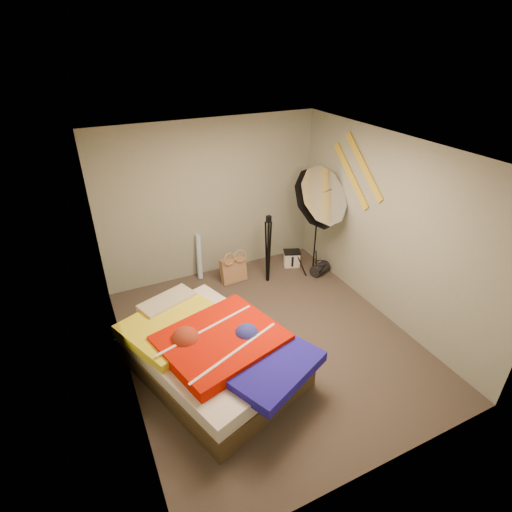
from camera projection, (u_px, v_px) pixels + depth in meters
floor at (269, 340)px, 5.26m from camera, size 4.00×4.00×0.00m
ceiling at (273, 151)px, 4.03m from camera, size 4.00×4.00×0.00m
wall_back at (211, 201)px, 6.22m from camera, size 3.50×0.00×3.50m
wall_front at (390, 374)px, 3.07m from camera, size 3.50×0.00×3.50m
wall_left at (115, 296)px, 3.98m from camera, size 0.00×4.00×4.00m
wall_right at (387, 230)px, 5.30m from camera, size 0.00×4.00×4.00m
tote_bag at (233, 270)px, 6.42m from camera, size 0.43×0.21×0.43m
wrapping_roll at (199, 257)px, 6.45m from camera, size 0.16×0.23×0.75m
camera_case at (292, 259)px, 6.88m from camera, size 0.31×0.27×0.26m
duffel_bag at (320, 269)px, 6.66m from camera, size 0.36×0.29×0.19m
wall_stripe_upper at (364, 167)px, 5.42m from camera, size 0.02×0.91×0.78m
wall_stripe_lower at (351, 176)px, 5.72m from camera, size 0.02×0.91×0.78m
bed at (211, 351)px, 4.66m from camera, size 2.05×2.41×0.60m
photo_umbrella at (318, 199)px, 5.82m from camera, size 1.07×0.90×1.99m
camera_tripod at (268, 245)px, 6.21m from camera, size 0.07×0.07×1.15m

